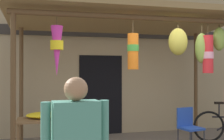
{
  "coord_description": "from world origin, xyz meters",
  "views": [
    {
      "loc": [
        -1.85,
        -4.45,
        1.58
      ],
      "look_at": [
        -0.41,
        1.55,
        1.62
      ],
      "focal_mm": 44.92,
      "sensor_mm": 36.0,
      "label": 1
    }
  ],
  "objects": [
    {
      "name": "folding_chair",
      "position": [
        1.0,
        0.75,
        0.5
      ],
      "size": [
        0.48,
        0.48,
        0.84
      ],
      "color": "#2347A8",
      "rests_on": "ground_plane"
    },
    {
      "name": "flower_heap_on_table",
      "position": [
        -1.8,
        1.19,
        0.74
      ],
      "size": [
        0.79,
        0.55,
        0.12
      ],
      "color": "yellow",
      "rests_on": "display_table"
    },
    {
      "name": "shop_facade",
      "position": [
        -0.0,
        2.66,
        2.08
      ],
      "size": [
        11.05,
        0.29,
        4.17
      ],
      "color": "#9E8966",
      "rests_on": "ground_plane"
    },
    {
      "name": "display_table",
      "position": [
        -1.79,
        1.12,
        0.6
      ],
      "size": [
        1.18,
        0.66,
        0.68
      ],
      "color": "brown",
      "rests_on": "ground_plane"
    },
    {
      "name": "market_stall_canopy",
      "position": [
        -0.12,
        1.16,
        2.54
      ],
      "size": [
        4.82,
        2.13,
        2.87
      ],
      "color": "brown",
      "rests_on": "ground_plane"
    }
  ]
}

